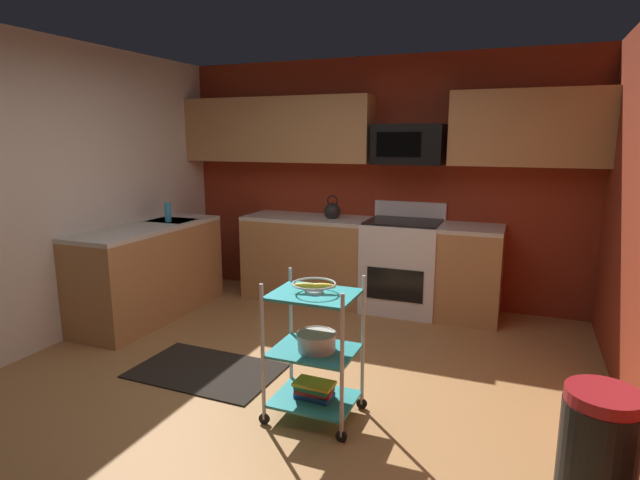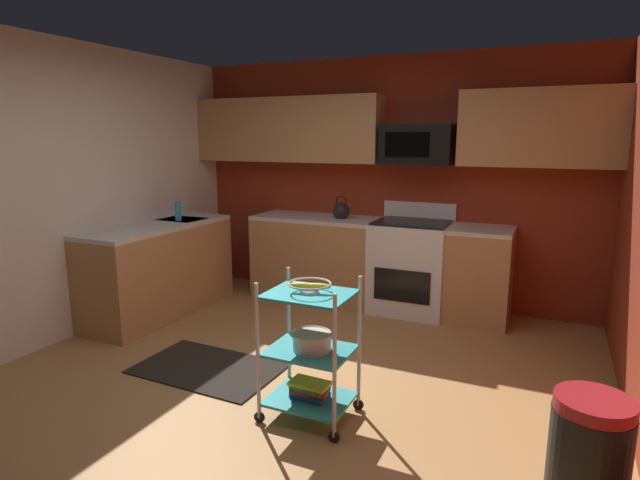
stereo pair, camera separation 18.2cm
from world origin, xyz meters
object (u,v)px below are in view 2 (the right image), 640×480
microwave (418,144)px  book_stack (310,389)px  mixing_bowl_large (312,341)px  kettle (341,211)px  fruit_bowl (309,286)px  rolling_cart (310,350)px  oven_range (411,266)px  dish_soap_bottle (178,211)px  trash_can (587,467)px

microwave → book_stack: 2.83m
mixing_bowl_large → kettle: size_ratio=0.95×
kettle → fruit_bowl: bearing=-72.3°
microwave → mixing_bowl_large: (-0.03, -2.40, -1.18)m
rolling_cart → mixing_bowl_large: (0.02, 0.00, 0.07)m
oven_range → rolling_cart: oven_range is taller
mixing_bowl_large → kettle: bearing=108.1°
fruit_bowl → kettle: (-0.73, 2.29, 0.12)m
fruit_bowl → mixing_bowl_large: bearing=-0.0°
fruit_bowl → dish_soap_bottle: (-2.20, 1.42, 0.14)m
oven_range → fruit_bowl: bearing=-91.1°
oven_range → trash_can: bearing=-60.4°
oven_range → fruit_bowl: size_ratio=4.04×
book_stack → dish_soap_bottle: (-2.20, 1.42, 0.83)m
oven_range → kettle: size_ratio=4.17×
rolling_cart → fruit_bowl: size_ratio=3.36×
oven_range → microwave: size_ratio=1.57×
rolling_cart → mixing_bowl_large: rolling_cart is taller
oven_range → dish_soap_bottle: bearing=-158.9°
mixing_bowl_large → book_stack: size_ratio=0.97×
oven_range → trash_can: (1.51, -2.66, -0.15)m
fruit_bowl → trash_can: fruit_bowl is taller
mixing_bowl_large → trash_can: size_ratio=0.38×
rolling_cart → dish_soap_bottle: size_ratio=4.57×
oven_range → mixing_bowl_large: size_ratio=4.37×
kettle → dish_soap_bottle: kettle is taller
book_stack → oven_range: bearing=88.9°
kettle → mixing_bowl_large: bearing=-71.9°
fruit_bowl → kettle: kettle is taller
microwave → trash_can: bearing=-61.3°
dish_soap_bottle → book_stack: bearing=-32.9°
oven_range → microwave: bearing=90.3°
microwave → fruit_bowl: size_ratio=2.57×
dish_soap_bottle → mixing_bowl_large: bearing=-32.7°
kettle → trash_can: bearing=-49.3°
oven_range → fruit_bowl: oven_range is taller
dish_soap_bottle → microwave: bearing=23.4°
trash_can → dish_soap_bottle: bearing=154.5°
kettle → trash_can: 3.57m
microwave → book_stack: (-0.04, -2.40, -1.51)m
book_stack → kettle: (-0.73, 2.29, 0.81)m
oven_range → book_stack: size_ratio=4.25×
book_stack → trash_can: 1.60m
microwave → trash_can: (1.51, -2.76, -1.37)m
oven_range → microwave: 1.23m
kettle → trash_can: kettle is taller
microwave → kettle: microwave is taller
fruit_bowl → book_stack: (0.00, -0.00, -0.69)m
oven_range → microwave: microwave is taller
dish_soap_bottle → trash_can: 4.22m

